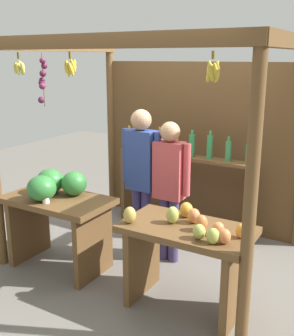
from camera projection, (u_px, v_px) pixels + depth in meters
ground_plane at (156, 253)px, 4.80m from camera, size 12.00×12.00×0.00m
market_stall at (176, 127)px, 4.82m from camera, size 2.82×2.22×2.39m
fruit_counter_left at (57, 205)px, 4.34m from camera, size 1.14×0.67×1.05m
fruit_counter_right at (187, 248)px, 3.62m from camera, size 1.14×0.64×0.94m
bottle_shelf_unit at (183, 170)px, 5.27m from camera, size 1.81×0.22×1.35m
vendor_man at (141, 169)px, 4.55m from camera, size 0.48×0.23×1.67m
vendor_woman at (169, 180)px, 4.41m from camera, size 0.48×0.21×1.56m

